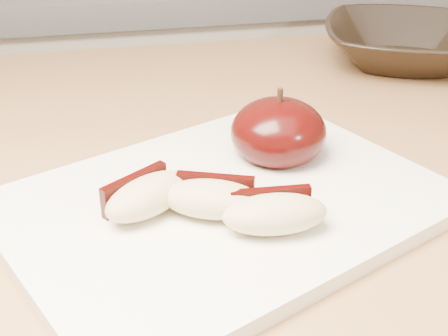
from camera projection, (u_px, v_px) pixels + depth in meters
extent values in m
cube|color=silver|center=(163.00, 189.00, 1.37)|extent=(2.40, 0.60, 0.90)
cube|color=#A97549|center=(232.00, 173.00, 0.56)|extent=(1.64, 0.64, 0.04)
cube|color=white|center=(224.00, 204.00, 0.47)|extent=(0.38, 0.34, 0.01)
ellipsoid|color=black|center=(278.00, 132.00, 0.52)|extent=(0.08, 0.08, 0.06)
cylinder|color=black|center=(280.00, 95.00, 0.50)|extent=(0.00, 0.00, 0.01)
ellipsoid|color=tan|center=(148.00, 196.00, 0.44)|extent=(0.08, 0.07, 0.03)
cube|color=black|center=(135.00, 190.00, 0.45)|extent=(0.05, 0.04, 0.02)
ellipsoid|color=tan|center=(212.00, 199.00, 0.44)|extent=(0.08, 0.06, 0.03)
cube|color=black|center=(216.00, 189.00, 0.45)|extent=(0.06, 0.03, 0.02)
ellipsoid|color=tan|center=(275.00, 214.00, 0.42)|extent=(0.07, 0.04, 0.03)
cube|color=black|center=(270.00, 203.00, 0.44)|extent=(0.06, 0.01, 0.02)
imported|color=black|center=(405.00, 44.00, 0.75)|extent=(0.25, 0.25, 0.05)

